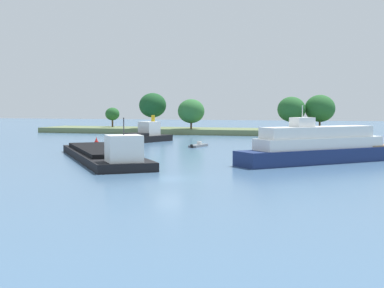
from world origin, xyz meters
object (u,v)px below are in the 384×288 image
at_px(white_riverboat, 320,147).
at_px(fishing_skiff, 198,145).
at_px(tugboat, 148,135).
at_px(channel_buoy_green, 306,146).
at_px(cargo_barge, 104,154).
at_px(channel_buoy_red, 96,144).

distance_m(white_riverboat, fishing_skiff, 28.96).
distance_m(tugboat, fishing_skiff, 15.80).
bearing_deg(channel_buoy_green, cargo_barge, -136.26).
distance_m(fishing_skiff, channel_buoy_green, 18.04).
distance_m(fishing_skiff, channel_buoy_red, 16.70).
bearing_deg(tugboat, fishing_skiff, -37.15).
bearing_deg(channel_buoy_red, channel_buoy_green, 11.14).
xyz_separation_m(fishing_skiff, channel_buoy_red, (-13.74, -9.47, 0.59)).
distance_m(channel_buoy_red, channel_buoy_green, 32.08).
bearing_deg(channel_buoy_red, fishing_skiff, 34.56).
distance_m(tugboat, white_riverboat, 44.61).
bearing_deg(white_riverboat, channel_buoy_red, 162.67).
bearing_deg(cargo_barge, fishing_skiff, 78.66).
distance_m(tugboat, channel_buoy_red, 19.03).
bearing_deg(white_riverboat, cargo_barge, -169.35).
relative_size(tugboat, fishing_skiff, 1.96).
bearing_deg(white_riverboat, fishing_skiff, 135.66).
bearing_deg(cargo_barge, channel_buoy_red, 119.25).
relative_size(tugboat, white_riverboat, 0.56).
xyz_separation_m(cargo_barge, white_riverboat, (25.70, 4.83, 1.03)).
bearing_deg(fishing_skiff, channel_buoy_green, -10.46).
height_order(tugboat, fishing_skiff, tugboat).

